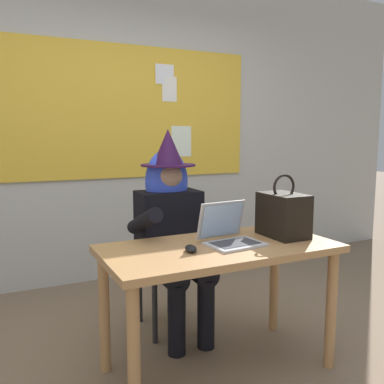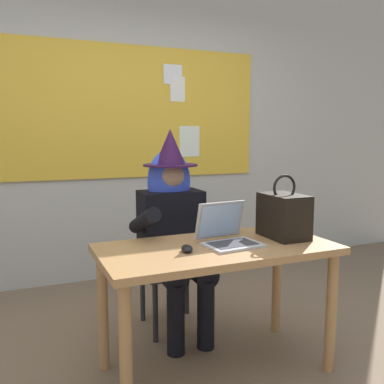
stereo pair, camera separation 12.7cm
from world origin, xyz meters
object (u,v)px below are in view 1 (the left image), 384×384
object	(u,v)px
person_costumed	(172,220)
handbag	(283,214)
chair_at_desk	(166,255)
computer_mouse	(191,248)
desk_main	(219,263)
laptop	(230,234)

from	to	relation	value
person_costumed	handbag	distance (m)	0.74
chair_at_desk	computer_mouse	size ratio (longest dim) A/B	8.59
desk_main	person_costumed	distance (m)	0.58
person_costumed	handbag	xyz separation A→B (m)	(0.50, -0.55, 0.09)
person_costumed	laptop	bearing A→B (deg)	12.99
desk_main	person_costumed	xyz separation A→B (m)	(-0.05, 0.56, 0.15)
handbag	desk_main	bearing A→B (deg)	-177.96
person_costumed	handbag	world-z (taller)	person_costumed
desk_main	person_costumed	world-z (taller)	person_costumed
computer_mouse	laptop	bearing A→B (deg)	26.19
laptop	handbag	world-z (taller)	handbag
laptop	computer_mouse	xyz separation A→B (m)	(-0.27, -0.06, -0.03)
desk_main	computer_mouse	size ratio (longest dim) A/B	12.55
person_costumed	laptop	xyz separation A→B (m)	(0.12, -0.56, 0.01)
chair_at_desk	handbag	bearing A→B (deg)	38.11
laptop	computer_mouse	bearing A→B (deg)	-173.15
laptop	handbag	distance (m)	0.38
desk_main	computer_mouse	xyz separation A→B (m)	(-0.20, -0.05, 0.12)
laptop	handbag	size ratio (longest dim) A/B	0.86
desk_main	chair_at_desk	xyz separation A→B (m)	(-0.05, 0.69, -0.13)
person_costumed	desk_main	bearing A→B (deg)	5.90
computer_mouse	handbag	world-z (taller)	handbag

